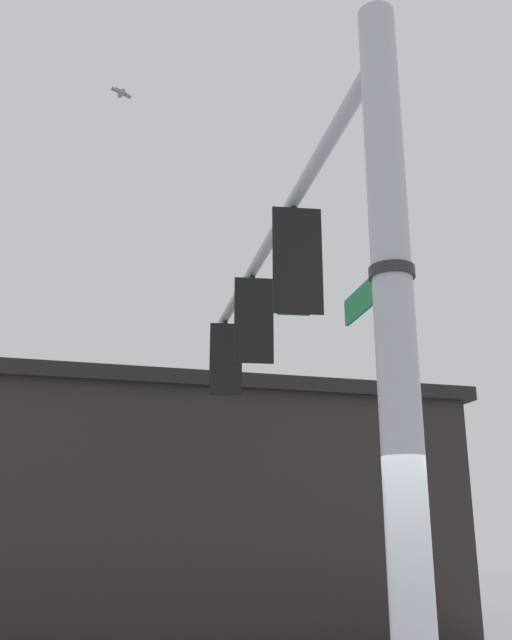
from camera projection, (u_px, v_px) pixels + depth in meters
signal_pole at (398, 379)px, 4.74m from camera, size 0.29×0.29×6.04m
mast_arm at (264, 251)px, 9.25m from camera, size 0.87×7.99×0.15m
traffic_light_nearest_pole at (294, 266)px, 7.68m from camera, size 0.54×0.49×1.31m
traffic_light_mid_inner at (252, 323)px, 9.75m from camera, size 0.54×0.49×1.31m
traffic_light_mid_outer at (225, 361)px, 11.82m from camera, size 0.54×0.49×1.31m
street_name_sign at (380, 284)px, 5.18m from camera, size 0.33×1.13×0.22m
bird_flying at (121, 93)px, 9.24m from camera, size 0.27×0.22×0.08m
storefront_building at (151, 512)px, 16.65m from camera, size 13.89×10.56×5.13m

